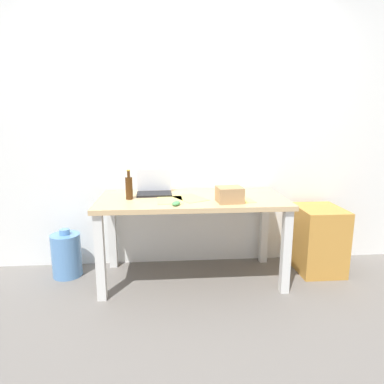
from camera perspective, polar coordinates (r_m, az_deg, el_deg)
ground_plane at (r=3.18m, az=-0.00°, el=-14.39°), size 8.00×8.00×0.00m
back_wall at (r=3.28m, az=-0.61°, el=10.05°), size 5.20×0.08×2.60m
desk at (r=2.94m, az=-0.00°, el=-2.95°), size 1.62×0.75×0.76m
laptop_left at (r=3.07m, az=-6.45°, el=0.56°), size 0.32×0.24×0.23m
beer_bottle at (r=2.89m, az=-10.65°, el=0.77°), size 0.06×0.06×0.25m
computer_mouse at (r=2.65m, az=-2.71°, el=-1.92°), size 0.10×0.12×0.03m
cardboard_box at (r=2.76m, az=6.40°, el=-0.45°), size 0.22×0.20×0.13m
paper_sheet_front_right at (r=2.88m, az=7.86°, el=-1.22°), size 0.26×0.33×0.00m
paper_yellow_folder at (r=2.83m, az=-3.75°, el=-1.35°), size 0.22×0.30×0.00m
paper_sheet_center at (r=2.89m, az=-0.27°, el=-1.08°), size 0.33×0.36×0.00m
water_cooler_jug at (r=3.35m, az=-20.55°, el=-9.95°), size 0.26×0.26×0.45m
filing_cabinet at (r=3.43m, az=20.61°, el=-7.52°), size 0.40×0.48×0.62m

